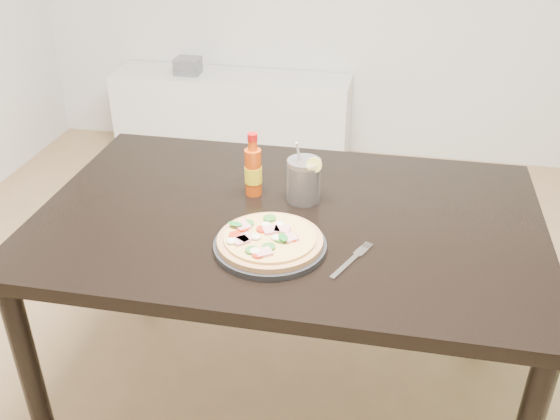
% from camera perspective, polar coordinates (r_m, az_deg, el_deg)
% --- Properties ---
extents(dining_table, '(1.40, 0.90, 0.75)m').
position_cam_1_polar(dining_table, '(1.79, 0.75, -2.66)').
color(dining_table, black).
rests_on(dining_table, ground).
extents(plate, '(0.29, 0.29, 0.02)m').
position_cam_1_polar(plate, '(1.59, -0.92, -3.30)').
color(plate, black).
rests_on(plate, dining_table).
extents(pizza, '(0.27, 0.27, 0.03)m').
position_cam_1_polar(pizza, '(1.58, -1.01, -2.70)').
color(pizza, tan).
rests_on(pizza, plate).
extents(hot_sauce_bottle, '(0.05, 0.05, 0.19)m').
position_cam_1_polar(hot_sauce_bottle, '(1.81, -2.47, 3.62)').
color(hot_sauce_bottle, '#C4420B').
rests_on(hot_sauce_bottle, dining_table).
extents(cola_cup, '(0.10, 0.10, 0.19)m').
position_cam_1_polar(cola_cup, '(1.79, 2.18, 2.65)').
color(cola_cup, black).
rests_on(cola_cup, dining_table).
extents(fork, '(0.09, 0.18, 0.00)m').
position_cam_1_polar(fork, '(1.56, 6.67, -4.47)').
color(fork, silver).
rests_on(fork, dining_table).
extents(media_console, '(1.40, 0.34, 0.50)m').
position_cam_1_polar(media_console, '(3.81, -4.40, 8.60)').
color(media_console, white).
rests_on(media_console, ground).
extents(cd_stack, '(0.14, 0.12, 0.09)m').
position_cam_1_polar(cd_stack, '(3.77, -8.42, 12.90)').
color(cd_stack, slate).
rests_on(cd_stack, media_console).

